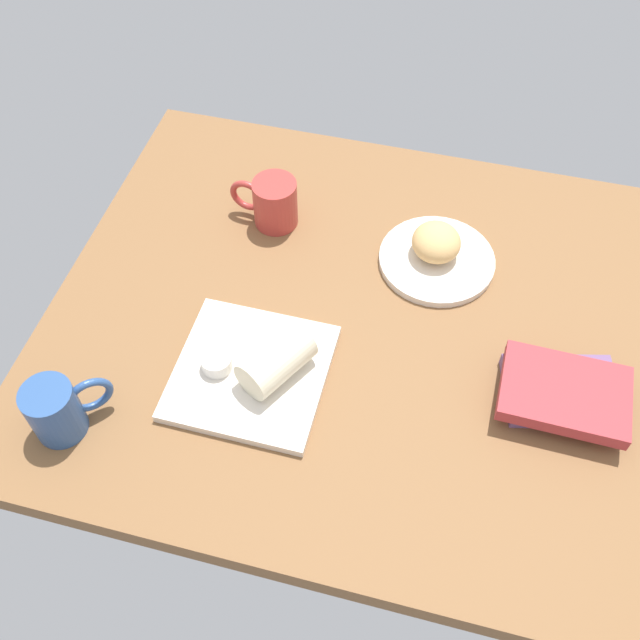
# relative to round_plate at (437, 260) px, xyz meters

# --- Properties ---
(dining_table) EXTENTS (1.10, 0.90, 0.04)m
(dining_table) POSITION_rel_round_plate_xyz_m (-0.08, -0.16, -0.03)
(dining_table) COLOR brown
(dining_table) RESTS_ON ground
(round_plate) EXTENTS (0.21, 0.21, 0.01)m
(round_plate) POSITION_rel_round_plate_xyz_m (0.00, 0.00, 0.00)
(round_plate) COLOR silver
(round_plate) RESTS_ON dining_table
(scone_pastry) EXTENTS (0.11, 0.11, 0.06)m
(scone_pastry) POSITION_rel_round_plate_xyz_m (-0.01, 0.01, 0.04)
(scone_pastry) COLOR tan
(scone_pastry) RESTS_ON round_plate
(square_plate) EXTENTS (0.24, 0.24, 0.02)m
(square_plate) POSITION_rel_round_plate_xyz_m (-0.25, -0.31, 0.00)
(square_plate) COLOR silver
(square_plate) RESTS_ON dining_table
(sauce_cup) EXTENTS (0.05, 0.05, 0.03)m
(sauce_cup) POSITION_rel_round_plate_xyz_m (-0.30, -0.32, 0.02)
(sauce_cup) COLOR silver
(sauce_cup) RESTS_ON square_plate
(breakfast_wrap) EXTENTS (0.12, 0.14, 0.07)m
(breakfast_wrap) POSITION_rel_round_plate_xyz_m (-0.21, -0.31, 0.04)
(breakfast_wrap) COLOR beige
(breakfast_wrap) RESTS_ON square_plate
(book_stack) EXTENTS (0.20, 0.17, 0.05)m
(book_stack) POSITION_rel_round_plate_xyz_m (0.23, -0.24, 0.02)
(book_stack) COLOR #6B4C7A
(book_stack) RESTS_ON dining_table
(coffee_mug) EXTENTS (0.13, 0.08, 0.09)m
(coffee_mug) POSITION_rel_round_plate_xyz_m (-0.31, 0.03, 0.04)
(coffee_mug) COLOR #B23833
(coffee_mug) RESTS_ON dining_table
(second_mug) EXTENTS (0.11, 0.11, 0.10)m
(second_mug) POSITION_rel_round_plate_xyz_m (-0.50, -0.47, 0.04)
(second_mug) COLOR #2D518C
(second_mug) RESTS_ON dining_table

